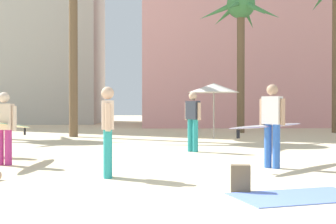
# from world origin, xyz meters

# --- Properties ---
(ground) EXTENTS (120.00, 120.00, 0.00)m
(ground) POSITION_xyz_m (0.00, 0.00, 0.00)
(ground) COLOR beige
(hotel_pink) EXTENTS (18.11, 9.57, 14.02)m
(hotel_pink) POSITION_xyz_m (8.76, 26.76, 7.01)
(hotel_pink) COLOR pink
(hotel_pink) RESTS_ON ground
(palm_tree_far_left) EXTENTS (4.26, 3.88, 7.12)m
(palm_tree_far_left) POSITION_xyz_m (4.68, 17.28, 5.71)
(palm_tree_far_left) COLOR brown
(palm_tree_far_left) RESTS_ON ground
(cafe_umbrella_3) EXTENTS (2.09, 2.09, 2.28)m
(cafe_umbrella_3) POSITION_xyz_m (2.74, 13.19, 2.08)
(cafe_umbrella_3) COLOR gray
(cafe_umbrella_3) RESTS_ON ground
(beach_towel) EXTENTS (2.13, 1.53, 0.01)m
(beach_towel) POSITION_xyz_m (2.27, 1.06, 0.01)
(beach_towel) COLOR #6684E0
(beach_towel) RESTS_ON ground
(backpack) EXTENTS (0.32, 0.28, 0.42)m
(backpack) POSITION_xyz_m (1.48, 1.51, 0.20)
(backpack) COLOR brown
(backpack) RESTS_ON ground
(person_mid_center) EXTENTS (0.68, 2.64, 1.65)m
(person_mid_center) POSITION_xyz_m (-3.21, 5.08, 0.90)
(person_mid_center) COLOR #B7337F
(person_mid_center) RESTS_ON ground
(person_mid_right) EXTENTS (2.38, 2.34, 1.81)m
(person_mid_right) POSITION_xyz_m (2.71, 4.34, 0.95)
(person_mid_right) COLOR blue
(person_mid_right) RESTS_ON ground
(person_far_left) EXTENTS (0.47, 0.51, 1.75)m
(person_far_left) POSITION_xyz_m (1.35, 7.84, 0.96)
(person_far_left) COLOR teal
(person_far_left) RESTS_ON ground
(person_near_right) EXTENTS (0.27, 0.61, 1.70)m
(person_near_right) POSITION_xyz_m (-0.72, 3.04, 0.93)
(person_near_right) COLOR teal
(person_near_right) RESTS_ON ground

